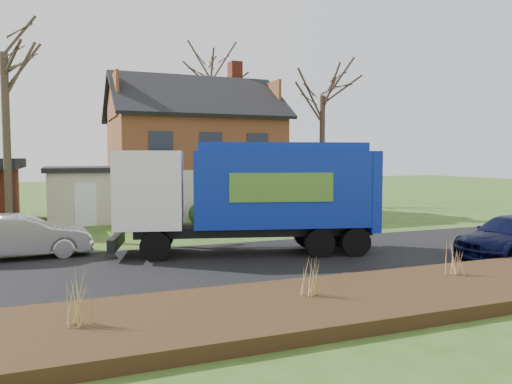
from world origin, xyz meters
name	(u,v)px	position (x,y,z in m)	size (l,w,h in m)	color
ground	(243,263)	(0.00, 0.00, 0.00)	(120.00, 120.00, 0.00)	#2B4918
road	(243,262)	(0.00, 0.00, 0.01)	(80.00, 7.00, 0.02)	black
mulch_verge	(327,303)	(0.00, -5.30, 0.15)	(80.00, 3.50, 0.30)	black
main_house	(185,146)	(1.49, 13.91, 4.03)	(12.95, 8.95, 9.26)	beige
garbage_truck	(253,190)	(0.87, 1.36, 2.22)	(9.30, 4.64, 3.85)	black
silver_sedan	(22,237)	(-6.59, 3.39, 0.73)	(1.54, 4.41, 1.45)	#97999E
navy_wagon	(511,236)	(8.81, -2.34, 0.67)	(1.89, 4.64, 1.35)	black
tree_front_west	(3,25)	(-7.37, 8.56, 8.80)	(3.59, 3.59, 10.68)	#403526
tree_front_east	(323,76)	(8.76, 10.62, 7.98)	(3.53, 3.53, 9.82)	#3F2E25
tree_back	(211,60)	(5.22, 20.97, 10.44)	(3.95, 3.95, 12.52)	#47362A
grass_clump_west	(80,297)	(-5.09, -5.23, 0.80)	(0.38, 0.31, 1.01)	#A38948
grass_clump_mid	(312,277)	(-0.28, -5.13, 0.72)	(0.30, 0.25, 0.84)	tan
grass_clump_east	(455,258)	(4.16, -4.70, 0.73)	(0.34, 0.28, 0.85)	tan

